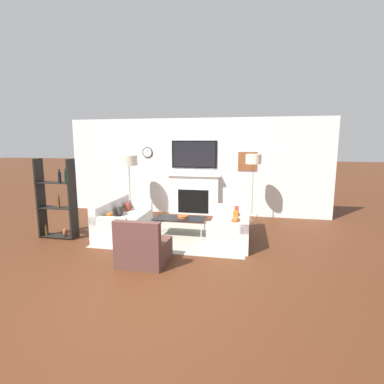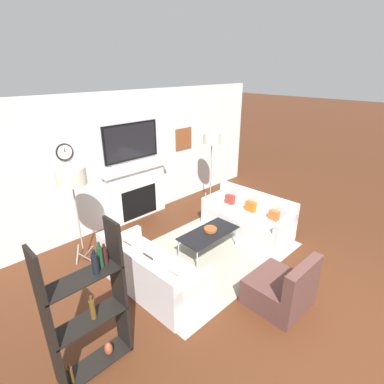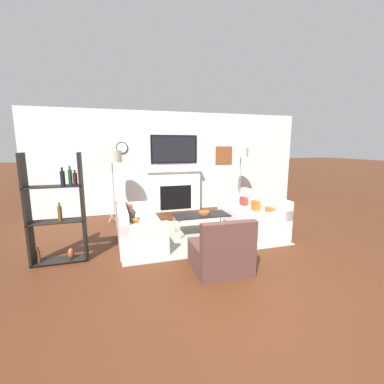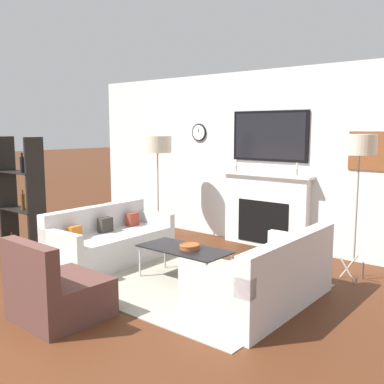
% 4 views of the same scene
% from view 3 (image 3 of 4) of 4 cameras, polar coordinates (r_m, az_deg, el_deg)
% --- Properties ---
extents(ground_plane, '(60.00, 60.00, 0.00)m').
position_cam_3_polar(ground_plane, '(3.38, 15.10, -22.37)').
color(ground_plane, '#4B2614').
extents(fireplace_wall, '(7.46, 0.28, 2.70)m').
position_cam_3_polar(fireplace_wall, '(7.15, -3.98, 5.73)').
color(fireplace_wall, silver).
rests_on(fireplace_wall, ground_plane).
extents(area_rug, '(3.08, 2.11, 0.01)m').
position_cam_3_polar(area_rug, '(5.35, 1.34, -9.35)').
color(area_rug, '#9D9885').
rests_on(area_rug, ground_plane).
extents(couch_left, '(0.83, 1.77, 0.75)m').
position_cam_3_polar(couch_left, '(5.04, -12.24, -7.66)').
color(couch_left, silver).
rests_on(couch_left, ground_plane).
extents(couch_right, '(0.81, 1.79, 0.77)m').
position_cam_3_polar(couch_right, '(5.76, 13.18, -5.36)').
color(couch_right, silver).
rests_on(couch_right, ground_plane).
extents(armchair, '(0.79, 0.79, 0.81)m').
position_cam_3_polar(armchair, '(3.85, 6.47, -13.40)').
color(armchair, '#51312C').
rests_on(armchair, ground_plane).
extents(coffee_table, '(1.12, 0.53, 0.41)m').
position_cam_3_polar(coffee_table, '(5.30, 2.12, -5.30)').
color(coffee_table, black).
rests_on(coffee_table, ground_plane).
extents(decorative_bowl, '(0.24, 0.24, 0.06)m').
position_cam_3_polar(decorative_bowl, '(5.32, 2.75, -4.58)').
color(decorative_bowl, '#9A4924').
rests_on(decorative_bowl, coffee_table).
extents(floor_lamp_left, '(0.46, 0.46, 1.70)m').
position_cam_3_polar(floor_lamp_left, '(6.17, -17.43, 7.42)').
color(floor_lamp_left, '#9E998E').
rests_on(floor_lamp_left, ground_plane).
extents(floor_lamp_right, '(0.38, 0.38, 1.76)m').
position_cam_3_polar(floor_lamp_right, '(6.95, 10.82, 8.43)').
color(floor_lamp_right, '#9E998E').
rests_on(floor_lamp_right, ground_plane).
extents(shelf_unit, '(0.81, 0.28, 1.70)m').
position_cam_3_polar(shelf_unit, '(4.43, -27.78, -4.03)').
color(shelf_unit, black).
rests_on(shelf_unit, ground_plane).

